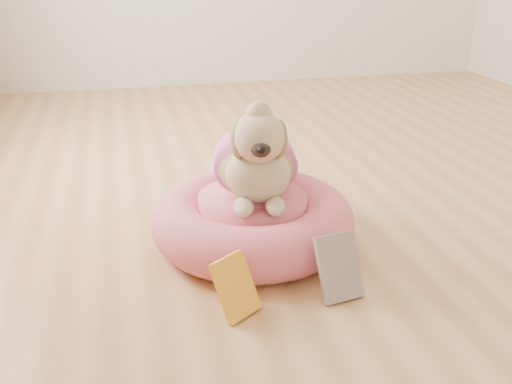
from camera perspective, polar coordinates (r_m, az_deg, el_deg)
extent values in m
plane|color=#B8814C|center=(2.66, 10.19, 1.07)|extent=(4.50, 4.50, 0.00)
cylinder|color=#D6546B|center=(2.05, -0.33, -3.70)|extent=(0.53, 0.53, 0.11)
torus|color=#D6546B|center=(2.04, -0.33, -2.73)|extent=(0.72, 0.72, 0.19)
cylinder|color=#D6546B|center=(2.02, -0.33, -1.61)|extent=(0.38, 0.38, 0.10)
cube|color=yellow|center=(1.66, -2.08, -9.43)|extent=(0.16, 0.15, 0.17)
cube|color=white|center=(1.75, 8.31, -7.44)|extent=(0.15, 0.13, 0.19)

